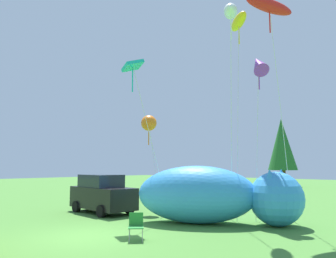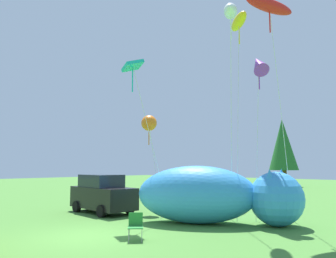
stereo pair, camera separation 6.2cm
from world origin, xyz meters
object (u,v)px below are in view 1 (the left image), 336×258
inflatable_cat (214,197)px  kite_purple_delta (259,65)px  kite_yellow_hero (239,23)px  parked_car (102,194)px  folding_chair (136,224)px  kite_white_ghost (231,13)px  kite_teal_diamond (133,69)px  kite_red_lizard (269,7)px  kite_orange_flower (149,123)px

inflatable_cat → kite_purple_delta: 6.94m
inflatable_cat → kite_yellow_hero: size_ratio=0.65×
inflatable_cat → parked_car: bearing=160.7°
folding_chair → kite_white_ghost: (1.30, 4.45, 8.96)m
kite_purple_delta → kite_white_ghost: size_ratio=0.83×
kite_teal_diamond → kite_white_ghost: 5.21m
parked_car → kite_white_ghost: bearing=13.7°
kite_red_lizard → kite_white_ghost: kite_red_lizard is taller
kite_orange_flower → kite_yellow_hero: kite_yellow_hero is taller
inflatable_cat → kite_teal_diamond: size_ratio=0.93×
kite_purple_delta → kite_red_lizard: kite_red_lizard is taller
parked_car → kite_purple_delta: bearing=29.9°
kite_red_lizard → kite_purple_delta: bearing=140.9°
inflatable_cat → kite_yellow_hero: 9.89m
folding_chair → kite_purple_delta: size_ratio=0.11×
kite_teal_diamond → kite_purple_delta: 6.24m
kite_orange_flower → kite_red_lizard: 8.95m
folding_chair → kite_yellow_hero: kite_yellow_hero is taller
kite_yellow_hero → kite_white_ghost: 3.68m
kite_teal_diamond → inflatable_cat: bearing=34.9°
kite_orange_flower → kite_teal_diamond: (2.14, -3.14, 2.19)m
parked_car → kite_teal_diamond: size_ratio=0.57×
kite_white_ghost → folding_chair: bearing=-106.3°
kite_teal_diamond → parked_car: bearing=165.9°
parked_car → kite_yellow_hero: bearing=40.1°
kite_orange_flower → kite_red_lizard: bearing=4.0°
folding_chair → inflatable_cat: size_ratio=0.13×
kite_yellow_hero → kite_white_ghost: size_ratio=1.09×
parked_car → inflatable_cat: inflatable_cat is taller
kite_orange_flower → kite_teal_diamond: 4.38m
inflatable_cat → kite_red_lizard: kite_red_lizard is taller
parked_car → kite_red_lizard: size_ratio=0.42×
kite_red_lizard → kite_teal_diamond: bearing=-145.5°
inflatable_cat → kite_red_lizard: 9.18m
parked_car → kite_white_ghost: 11.51m
folding_chair → kite_white_ghost: kite_white_ghost is taller
kite_orange_flower → kite_white_ghost: bearing=-9.2°
folding_chair → kite_red_lizard: 11.44m
kite_purple_delta → kite_red_lizard: bearing=-39.1°
kite_purple_delta → kite_red_lizard: (1.07, -0.87, 2.35)m
kite_purple_delta → kite_orange_flower: bearing=-167.7°
inflatable_cat → kite_red_lizard: (2.23, 1.50, 8.78)m
kite_purple_delta → kite_red_lizard: 2.73m
parked_car → kite_white_ghost: kite_white_ghost is taller
kite_yellow_hero → kite_red_lizard: size_ratio=1.05×
parked_car → kite_yellow_hero: 12.23m
inflatable_cat → kite_red_lizard: bearing=3.3°
folding_chair → kite_yellow_hero: 12.61m
inflatable_cat → kite_white_ghost: (1.10, -0.06, 8.31)m
kite_yellow_hero → kite_red_lizard: 3.12m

